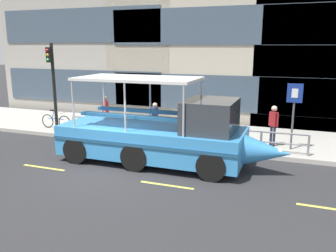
# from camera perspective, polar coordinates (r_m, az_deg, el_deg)

# --- Properties ---
(ground_plane) EXTENTS (120.00, 120.00, 0.00)m
(ground_plane) POSITION_cam_1_polar(r_m,az_deg,el_deg) (13.02, -8.99, -6.80)
(ground_plane) COLOR #2B2B2D
(sidewalk) EXTENTS (32.00, 4.80, 0.18)m
(sidewalk) POSITION_cam_1_polar(r_m,az_deg,el_deg) (17.87, -0.24, -0.93)
(sidewalk) COLOR #A8A59E
(sidewalk) RESTS_ON ground_plane
(curb_edge) EXTENTS (32.00, 0.18, 0.18)m
(curb_edge) POSITION_cam_1_polar(r_m,az_deg,el_deg) (15.64, -3.44, -2.96)
(curb_edge) COLOR #B2ADA3
(curb_edge) RESTS_ON ground_plane
(lane_centreline) EXTENTS (25.80, 0.12, 0.01)m
(lane_centreline) POSITION_cam_1_polar(r_m,az_deg,el_deg) (12.39, -10.77, -7.90)
(lane_centreline) COLOR #DBD64C
(lane_centreline) RESTS_ON ground_plane
(curb_guardrail) EXTENTS (10.77, 0.09, 0.86)m
(curb_guardrail) POSITION_cam_1_polar(r_m,az_deg,el_deg) (15.32, 1.49, -0.71)
(curb_guardrail) COLOR gray
(curb_guardrail) RESTS_ON sidewalk
(traffic_light_pole) EXTENTS (0.24, 0.46, 4.29)m
(traffic_light_pole) POSITION_cam_1_polar(r_m,az_deg,el_deg) (18.43, -18.14, 7.32)
(traffic_light_pole) COLOR black
(traffic_light_pole) RESTS_ON sidewalk
(parking_sign) EXTENTS (0.60, 0.12, 2.71)m
(parking_sign) POSITION_cam_1_polar(r_m,az_deg,el_deg) (15.00, 19.69, 3.18)
(parking_sign) COLOR #4C4F54
(parking_sign) RESTS_ON sidewalk
(leaned_bicycle) EXTENTS (1.74, 0.46, 0.96)m
(leaned_bicycle) POSITION_cam_1_polar(r_m,az_deg,el_deg) (19.01, -17.66, 0.74)
(leaned_bicycle) COLOR black
(leaned_bicycle) RESTS_ON sidewalk
(duck_tour_boat) EXTENTS (8.67, 2.59, 3.21)m
(duck_tour_boat) POSITION_cam_1_polar(r_m,az_deg,el_deg) (13.14, -0.64, -1.59)
(duck_tour_boat) COLOR #388CD1
(duck_tour_boat) RESTS_ON ground_plane
(pedestrian_near_bow) EXTENTS (0.41, 0.35, 1.73)m
(pedestrian_near_bow) POSITION_cam_1_polar(r_m,az_deg,el_deg) (15.45, 16.69, 0.65)
(pedestrian_near_bow) COLOR #1E2338
(pedestrian_near_bow) RESTS_ON sidewalk
(pedestrian_mid_left) EXTENTS (0.39, 0.29, 1.53)m
(pedestrian_mid_left) POSITION_cam_1_polar(r_m,az_deg,el_deg) (16.42, 2.87, 1.44)
(pedestrian_mid_left) COLOR #1E2338
(pedestrian_mid_left) RESTS_ON sidewalk
(pedestrian_mid_right) EXTENTS (0.24, 0.44, 1.57)m
(pedestrian_mid_right) POSITION_cam_1_polar(r_m,az_deg,el_deg) (16.62, -2.11, 1.67)
(pedestrian_mid_right) COLOR #1E2338
(pedestrian_mid_right) RESTS_ON sidewalk
(pedestrian_near_stern) EXTENTS (0.45, 0.28, 1.67)m
(pedestrian_near_stern) POSITION_cam_1_polar(r_m,az_deg,el_deg) (18.35, -10.06, 2.74)
(pedestrian_near_stern) COLOR #47423D
(pedestrian_near_stern) RESTS_ON sidewalk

